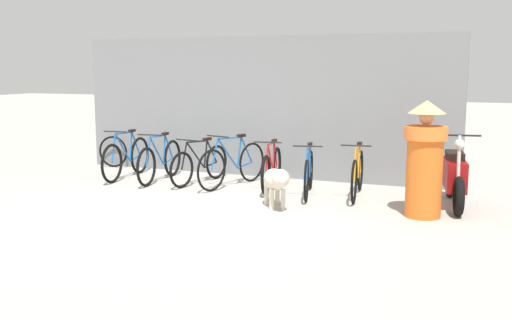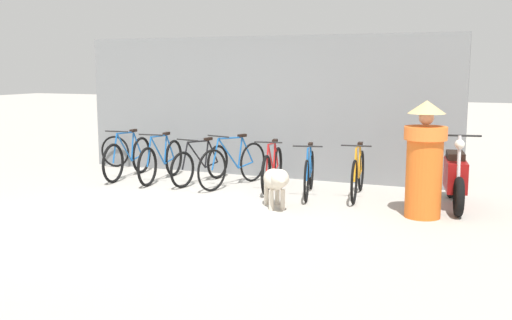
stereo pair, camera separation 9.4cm
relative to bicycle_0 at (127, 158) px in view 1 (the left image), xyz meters
name	(u,v)px [view 1 (the left image)]	position (x,y,z in m)	size (l,w,h in m)	color
ground_plane	(176,213)	(2.19, -2.04, -0.37)	(60.00, 60.00, 0.00)	#ADA89E
shop_wall_back	(259,107)	(2.19, 1.18, 0.93)	(7.34, 0.20, 2.61)	slate
bicycle_0	(127,158)	(0.00, 0.00, 0.00)	(0.46, 1.76, 0.92)	black
bicycle_1	(160,161)	(0.74, -0.03, -0.01)	(0.46, 1.75, 0.89)	black
bicycle_2	(200,164)	(1.50, 0.05, -0.04)	(0.46, 1.63, 0.82)	black
bicycle_3	(233,165)	(2.15, 0.03, 0.01)	(0.58, 1.75, 0.92)	black
bicycle_4	(272,169)	(2.87, 0.03, -0.03)	(0.46, 1.62, 0.86)	black
bicycle_5	(309,173)	(3.58, -0.17, -0.02)	(0.51, 1.64, 0.85)	black
bicycle_6	(357,174)	(4.34, -0.01, -0.01)	(0.46, 1.70, 0.88)	black
motorcycle	(455,178)	(5.81, -0.12, 0.06)	(0.58, 1.81, 1.11)	black
stray_dog	(276,180)	(3.41, -1.24, 0.04)	(0.70, 0.97, 0.63)	beige
person_in_robes	(425,158)	(5.46, -0.95, 0.44)	(0.78, 0.78, 1.61)	orange
spare_tire_left	(113,152)	(-0.96, 0.93, -0.05)	(0.65, 0.10, 0.65)	black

